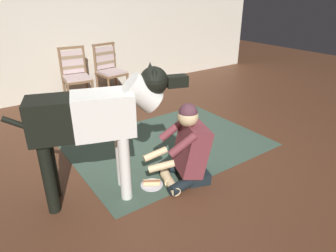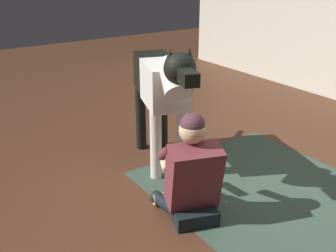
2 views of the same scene
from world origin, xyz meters
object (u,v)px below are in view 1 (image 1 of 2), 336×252
object	(u,v)px
dining_chair_left_of_pair	(75,73)
person_sitting_on_floor	(187,150)
hot_dog_on_plate	(152,183)
dining_chair_right_of_pair	(109,68)
large_dog	(97,119)

from	to	relation	value
dining_chair_left_of_pair	person_sitting_on_floor	bearing A→B (deg)	-89.00
dining_chair_left_of_pair	hot_dog_on_plate	xyz separation A→B (m)	(-0.31, -2.98, -0.52)
dining_chair_left_of_pair	dining_chair_right_of_pair	distance (m)	0.65
large_dog	hot_dog_on_plate	world-z (taller)	large_dog
dining_chair_left_of_pair	dining_chair_right_of_pair	world-z (taller)	same
hot_dog_on_plate	large_dog	bearing A→B (deg)	161.06
dining_chair_right_of_pair	hot_dog_on_plate	size ratio (longest dim) A/B	4.17
dining_chair_right_of_pair	person_sitting_on_floor	distance (m)	3.17
dining_chair_right_of_pair	hot_dog_on_plate	world-z (taller)	dining_chair_right_of_pair
person_sitting_on_floor	large_dog	distance (m)	0.99
dining_chair_right_of_pair	person_sitting_on_floor	bearing A→B (deg)	-100.84
hot_dog_on_plate	person_sitting_on_floor	bearing A→B (deg)	-18.94
dining_chair_left_of_pair	large_dog	xyz separation A→B (m)	(-0.78, -2.82, 0.29)
dining_chair_left_of_pair	person_sitting_on_floor	world-z (taller)	dining_chair_left_of_pair
dining_chair_right_of_pair	hot_dog_on_plate	xyz separation A→B (m)	(-0.96, -2.98, -0.52)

